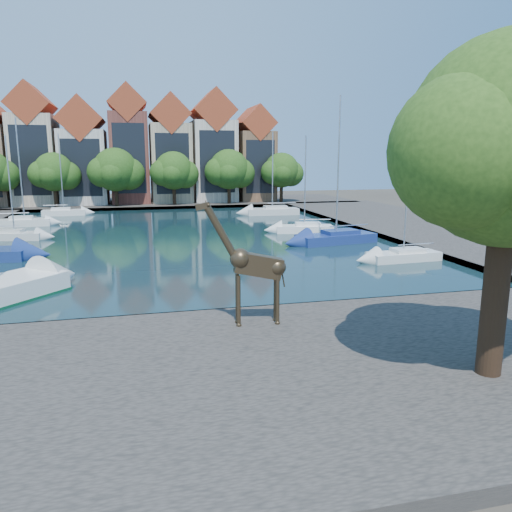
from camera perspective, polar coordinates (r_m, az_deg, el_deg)
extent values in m
plane|color=#38332B|center=(23.55, -4.41, -7.15)|extent=(160.00, 160.00, 0.00)
cube|color=black|center=(46.78, -9.16, 2.15)|extent=(38.00, 50.00, 0.08)
cube|color=#45403B|center=(17.07, -0.52, -13.70)|extent=(50.00, 14.00, 0.50)
cube|color=#45403B|center=(78.46, -11.06, 5.97)|extent=(60.00, 16.00, 0.50)
cube|color=#45403B|center=(54.63, 18.00, 3.29)|extent=(14.00, 52.00, 0.50)
cylinder|color=#332114|center=(17.58, 25.70, -3.71)|extent=(0.80, 0.80, 5.50)
sphere|color=#244413|center=(17.06, 27.09, 11.63)|extent=(6.40, 6.40, 6.40)
sphere|color=#244413|center=(15.65, 22.94, 10.92)|extent=(4.48, 4.48, 4.48)
cube|color=beige|center=(79.21, -23.81, 9.98)|extent=(5.88, 9.00, 12.50)
cube|color=#9D3B1F|center=(79.50, -24.27, 15.43)|extent=(5.94, 9.18, 5.94)
cube|color=black|center=(74.80, -24.40, 9.90)|extent=(4.80, 0.05, 9.38)
cube|color=beige|center=(78.38, -19.01, 9.59)|extent=(6.37, 9.00, 10.50)
cube|color=#9D3B1F|center=(78.51, -19.34, 14.46)|extent=(6.43, 9.18, 6.43)
cube|color=black|center=(73.92, -19.32, 9.49)|extent=(5.20, 0.05, 7.88)
cube|color=brown|center=(78.05, -14.24, 10.77)|extent=(5.39, 9.00, 13.00)
cube|color=#9D3B1F|center=(78.38, -14.53, 16.41)|extent=(5.44, 9.18, 5.44)
cube|color=black|center=(73.57, -14.26, 10.75)|extent=(4.40, 0.05, 9.75)
cube|color=tan|center=(78.25, -9.75, 10.40)|extent=(5.88, 9.00, 11.50)
cube|color=#9D3B1F|center=(78.45, -9.93, 15.57)|extent=(5.94, 9.18, 5.94)
cube|color=black|center=(73.78, -9.50, 10.36)|extent=(4.80, 0.05, 8.62)
cube|color=beige|center=(78.97, -4.96, 10.71)|extent=(6.37, 9.00, 12.00)
cube|color=#9D3B1F|center=(79.22, -5.06, 16.09)|extent=(6.43, 9.18, 6.43)
cube|color=black|center=(74.54, -4.43, 10.68)|extent=(5.20, 0.05, 9.00)
cube|color=brown|center=(80.22, -0.28, 10.23)|extent=(5.39, 9.00, 10.50)
cube|color=#9D3B1F|center=(80.34, -0.29, 14.84)|extent=(5.44, 9.18, 5.44)
cube|color=black|center=(75.87, 0.51, 10.16)|extent=(4.40, 0.05, 7.88)
sphere|color=#234113|center=(74.81, -26.90, 8.20)|extent=(4.20, 4.20, 4.20)
cylinder|color=#332114|center=(73.50, -21.94, 6.44)|extent=(0.50, 0.50, 3.20)
sphere|color=#234113|center=(73.34, -22.12, 8.90)|extent=(5.20, 5.20, 5.20)
sphere|color=#234113|center=(73.45, -20.84, 8.59)|extent=(3.90, 3.90, 3.90)
sphere|color=#234113|center=(73.17, -23.27, 8.60)|extent=(3.64, 3.64, 3.64)
cylinder|color=#332114|center=(72.79, -15.66, 6.80)|extent=(0.50, 0.50, 3.20)
sphere|color=#234113|center=(72.62, -15.81, 9.48)|extent=(6.00, 6.00, 6.00)
sphere|color=#234113|center=(72.90, -14.34, 9.09)|extent=(4.50, 4.50, 4.50)
sphere|color=#234113|center=(72.30, -17.12, 9.16)|extent=(4.20, 4.20, 4.20)
cylinder|color=#332114|center=(72.95, -9.33, 7.09)|extent=(0.50, 0.50, 3.20)
sphere|color=#234113|center=(72.79, -9.41, 9.61)|extent=(5.40, 5.40, 5.40)
sphere|color=#234113|center=(73.24, -8.13, 9.24)|extent=(4.05, 4.05, 4.05)
sphere|color=#234113|center=(72.30, -10.57, 9.35)|extent=(3.78, 3.78, 3.78)
cylinder|color=#332114|center=(73.99, -3.09, 7.28)|extent=(0.50, 0.50, 3.20)
sphere|color=#234113|center=(73.82, -3.12, 9.87)|extent=(5.80, 5.80, 5.80)
sphere|color=#234113|center=(74.47, -1.82, 9.44)|extent=(4.35, 4.35, 4.35)
sphere|color=#234113|center=(73.16, -4.30, 9.61)|extent=(4.06, 4.06, 4.06)
cylinder|color=#332114|center=(75.85, 2.91, 7.38)|extent=(0.50, 0.50, 3.20)
sphere|color=#234113|center=(75.69, 2.93, 9.77)|extent=(5.20, 5.20, 5.20)
sphere|color=#234113|center=(76.46, 4.00, 9.38)|extent=(3.90, 3.90, 3.90)
sphere|color=#234113|center=(74.92, 1.96, 9.56)|extent=(3.64, 3.64, 3.64)
cylinder|color=#3C2F1E|center=(20.70, -1.99, -5.18)|extent=(0.16, 0.16, 2.16)
cylinder|color=#3C2F1E|center=(21.13, -2.15, -4.84)|extent=(0.16, 0.16, 2.16)
cylinder|color=#3C2F1E|center=(20.96, 2.49, -4.97)|extent=(0.16, 0.16, 2.16)
cylinder|color=#3C2F1E|center=(21.38, 2.24, -4.64)|extent=(0.16, 0.16, 2.16)
cube|color=#3C2F1E|center=(20.67, 0.30, -1.08)|extent=(2.13, 0.72, 1.26)
cylinder|color=#3C2F1E|center=(20.22, -3.97, 2.65)|extent=(1.40, 0.41, 2.23)
cube|color=#3C2F1E|center=(20.03, -6.13, 5.68)|extent=(0.61, 0.23, 0.34)
cube|color=silver|center=(49.50, -25.86, 2.19)|extent=(5.15, 2.66, 0.84)
cube|color=silver|center=(49.46, -25.89, 2.51)|extent=(2.34, 1.60, 0.47)
cylinder|color=#B2B2B7|center=(49.07, -26.32, 7.32)|extent=(0.11, 0.11, 8.43)
cube|color=silver|center=(58.43, -24.92, 3.60)|extent=(5.19, 2.05, 0.98)
cube|color=silver|center=(58.39, -24.94, 3.91)|extent=(2.29, 1.36, 0.54)
cylinder|color=#B2B2B7|center=(58.03, -25.38, 8.96)|extent=(0.13, 0.13, 10.41)
cube|color=silver|center=(66.99, -21.09, 4.74)|extent=(5.18, 1.96, 0.90)
cube|color=silver|center=(66.96, -21.11, 5.00)|extent=(2.28, 1.33, 0.50)
cylinder|color=#B2B2B7|center=(66.65, -21.40, 8.92)|extent=(0.12, 0.12, 9.29)
cube|color=silver|center=(37.18, 16.50, 0.10)|extent=(5.33, 2.13, 0.79)
cube|color=silver|center=(37.13, 16.52, 0.50)|extent=(2.36, 1.41, 0.44)
cylinder|color=#B2B2B7|center=(36.62, 16.87, 6.53)|extent=(0.11, 0.11, 7.93)
cube|color=navy|center=(43.39, 9.14, 2.15)|extent=(7.17, 3.54, 1.00)
cube|color=navy|center=(43.34, 9.15, 2.58)|extent=(3.24, 2.17, 0.55)
cylinder|color=#B2B2B7|center=(42.84, 9.39, 10.09)|extent=(0.13, 0.13, 11.45)
cube|color=white|center=(48.88, 5.54, 3.21)|extent=(5.75, 2.96, 0.89)
cube|color=white|center=(48.84, 5.55, 3.56)|extent=(2.62, 1.79, 0.49)
cylinder|color=#B2B2B7|center=(48.44, 5.65, 8.50)|extent=(0.12, 0.12, 8.53)
cube|color=beige|center=(63.39, 1.88, 5.21)|extent=(6.61, 2.50, 1.01)
cube|color=beige|center=(63.35, 1.88, 5.51)|extent=(2.91, 1.70, 0.56)
cylinder|color=#B2B2B7|center=(63.04, 1.91, 9.72)|extent=(0.13, 0.13, 9.41)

